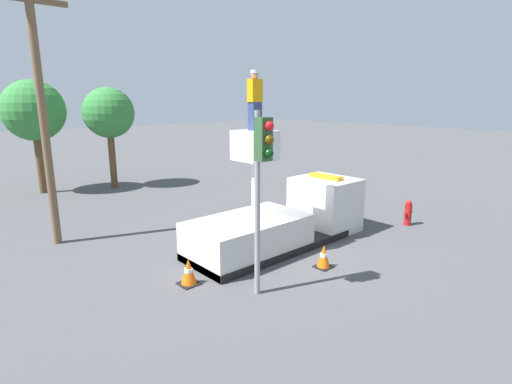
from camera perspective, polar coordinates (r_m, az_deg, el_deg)
name	(u,v)px	position (r m, az deg, el deg)	size (l,w,h in m)	color
ground_plane	(270,247)	(13.48, 1.96, -7.92)	(120.00, 120.00, 0.00)	#4C4C4F
bucket_truck	(282,220)	(13.61, 3.80, -4.07)	(6.72, 2.25, 3.92)	black
worker	(255,101)	(12.12, -0.15, 12.92)	(0.40, 0.26, 1.75)	navy
traffic_light_pole	(262,168)	(9.38, 0.80, 3.41)	(0.34, 0.57, 4.60)	gray
fire_hydrant	(408,213)	(16.72, 20.90, -2.82)	(0.51, 0.27, 1.00)	red
traffic_cone_rear	(189,272)	(11.01, -9.60, -11.22)	(0.52, 0.52, 0.73)	black
traffic_cone_curbside	(324,257)	(12.03, 9.64, -9.09)	(0.47, 0.47, 0.70)	black
tree_left_bg	(34,111)	(23.38, -29.19, 10.04)	(3.06, 3.06, 5.79)	brown
tree_right_bg	(109,114)	(23.26, -20.30, 10.46)	(2.70, 2.70, 5.46)	brown
utility_pole	(42,110)	(14.70, -28.23, 10.31)	(2.20, 0.26, 8.37)	brown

